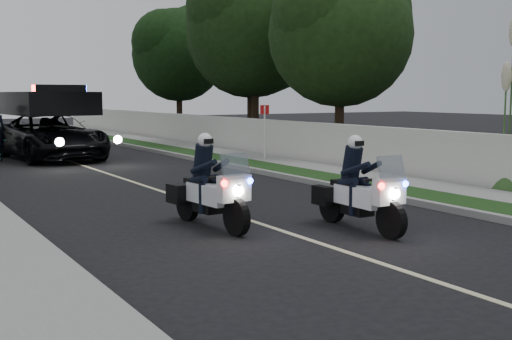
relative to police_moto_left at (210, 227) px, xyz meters
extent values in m
plane|color=black|center=(0.98, -1.51, 0.00)|extent=(120.00, 120.00, 0.00)
cube|color=gray|center=(5.08, 8.49, 0.07)|extent=(0.20, 60.00, 0.15)
cube|color=#193814|center=(5.78, 8.49, 0.08)|extent=(1.20, 60.00, 0.16)
cube|color=gray|center=(7.08, 8.49, 0.08)|extent=(1.40, 60.00, 0.16)
cube|color=beige|center=(8.08, 8.49, 0.75)|extent=(0.22, 60.00, 1.50)
cube|color=#BFB78C|center=(0.98, 8.49, 0.00)|extent=(0.12, 50.00, 0.01)
imported|color=black|center=(0.60, 14.58, 0.00)|extent=(3.41, 6.46, 3.03)
camera|label=1|loc=(-5.41, -10.69, 2.50)|focal=45.45mm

